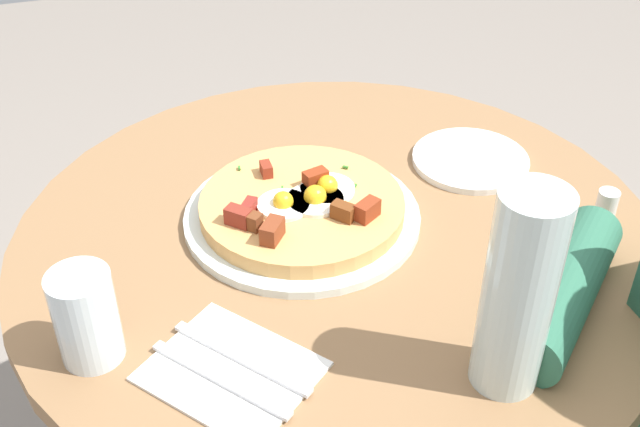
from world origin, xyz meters
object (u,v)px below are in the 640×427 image
object	(u,v)px
breakfast_pizza	(302,206)
fork	(220,379)
dining_table	(336,330)
bread_plate	(470,160)
salt_shaker	(606,206)
water_glass	(86,317)
knife	(241,358)
pizza_plate	(302,217)
water_bottle	(518,294)

from	to	relation	value
breakfast_pizza	fork	xyz separation A→B (m)	(0.25, -0.16, -0.02)
dining_table	bread_plate	xyz separation A→B (m)	(-0.10, 0.24, 0.19)
salt_shaker	water_glass	bearing A→B (deg)	-86.29
dining_table	knife	size ratio (longest dim) A/B	4.75
pizza_plate	bread_plate	bearing A→B (deg)	102.24
pizza_plate	water_glass	world-z (taller)	water_glass
dining_table	fork	size ratio (longest dim) A/B	4.75
bread_plate	water_glass	size ratio (longest dim) A/B	1.54
water_glass	water_bottle	size ratio (longest dim) A/B	0.47
dining_table	water_glass	xyz separation A→B (m)	(0.13, -0.32, 0.24)
knife	salt_shaker	xyz separation A→B (m)	(-0.10, 0.52, 0.02)
knife	water_bottle	distance (m)	0.30
breakfast_pizza	salt_shaker	distance (m)	0.40
water_bottle	salt_shaker	xyz separation A→B (m)	(-0.21, 0.26, -0.10)
knife	water_glass	distance (m)	0.17
water_bottle	salt_shaker	world-z (taller)	water_bottle
salt_shaker	dining_table	bearing A→B (deg)	-103.51
bread_plate	fork	distance (m)	0.54
knife	pizza_plate	bearing A→B (deg)	110.06
bread_plate	salt_shaker	size ratio (longest dim) A/B	3.80
pizza_plate	salt_shaker	size ratio (longest dim) A/B	6.97
knife	water_glass	xyz separation A→B (m)	(-0.06, -0.15, 0.05)
pizza_plate	fork	xyz separation A→B (m)	(0.25, -0.16, 0.00)
salt_shaker	knife	bearing A→B (deg)	-78.67
water_glass	salt_shaker	bearing A→B (deg)	93.71
fork	breakfast_pizza	bearing A→B (deg)	107.53
bread_plate	salt_shaker	xyz separation A→B (m)	(0.18, 0.11, 0.02)
knife	fork	bearing A→B (deg)	-90.00
breakfast_pizza	water_glass	bearing A→B (deg)	-60.39
knife	water_bottle	size ratio (longest dim) A/B	0.76
fork	water_glass	xyz separation A→B (m)	(-0.08, -0.12, 0.05)
dining_table	bread_plate	distance (m)	0.32
water_bottle	breakfast_pizza	bearing A→B (deg)	-159.31
fork	water_glass	distance (m)	0.16
water_glass	salt_shaker	xyz separation A→B (m)	(-0.04, 0.67, -0.03)
bread_plate	fork	xyz separation A→B (m)	(0.31, -0.44, 0.00)
water_glass	dining_table	bearing A→B (deg)	111.37
pizza_plate	water_bottle	world-z (taller)	water_bottle
water_bottle	dining_table	bearing A→B (deg)	-163.73
fork	pizza_plate	bearing A→B (deg)	107.68
breakfast_pizza	knife	world-z (taller)	breakfast_pizza
bread_plate	knife	distance (m)	0.50
dining_table	pizza_plate	distance (m)	0.19
water_bottle	fork	bearing A→B (deg)	-105.82
pizza_plate	salt_shaker	world-z (taller)	salt_shaker
dining_table	water_glass	distance (m)	0.42
dining_table	water_bottle	size ratio (longest dim) A/B	3.61
water_glass	salt_shaker	size ratio (longest dim) A/B	2.46
pizza_plate	fork	distance (m)	0.30
breakfast_pizza	water_bottle	size ratio (longest dim) A/B	1.15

